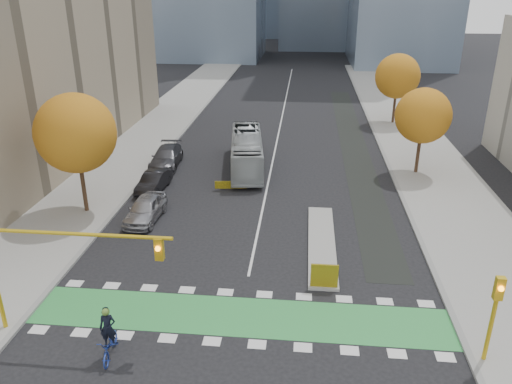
% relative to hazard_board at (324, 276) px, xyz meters
% --- Properties ---
extents(ground, '(300.00, 300.00, 0.00)m').
position_rel_hazard_board_xyz_m(ground, '(-4.00, -4.20, -0.80)').
color(ground, black).
rests_on(ground, ground).
extents(sidewalk_west, '(7.00, 120.00, 0.15)m').
position_rel_hazard_board_xyz_m(sidewalk_west, '(-17.50, 15.80, -0.73)').
color(sidewalk_west, gray).
rests_on(sidewalk_west, ground).
extents(sidewalk_east, '(7.00, 120.00, 0.15)m').
position_rel_hazard_board_xyz_m(sidewalk_east, '(9.50, 15.80, -0.73)').
color(sidewalk_east, gray).
rests_on(sidewalk_east, ground).
extents(curb_west, '(0.30, 120.00, 0.16)m').
position_rel_hazard_board_xyz_m(curb_west, '(-14.00, 15.80, -0.73)').
color(curb_west, gray).
rests_on(curb_west, ground).
extents(curb_east, '(0.30, 120.00, 0.16)m').
position_rel_hazard_board_xyz_m(curb_east, '(6.00, 15.80, -0.73)').
color(curb_east, gray).
rests_on(curb_east, ground).
extents(bike_crossing, '(20.00, 3.00, 0.01)m').
position_rel_hazard_board_xyz_m(bike_crossing, '(-4.00, -2.70, -0.79)').
color(bike_crossing, green).
rests_on(bike_crossing, ground).
extents(centre_line, '(0.15, 70.00, 0.01)m').
position_rel_hazard_board_xyz_m(centre_line, '(-4.00, 35.80, -0.80)').
color(centre_line, silver).
rests_on(centre_line, ground).
extents(bike_lane_paint, '(2.50, 50.00, 0.01)m').
position_rel_hazard_board_xyz_m(bike_lane_paint, '(3.50, 25.80, -0.80)').
color(bike_lane_paint, black).
rests_on(bike_lane_paint, ground).
extents(median_island, '(1.60, 10.00, 0.16)m').
position_rel_hazard_board_xyz_m(median_island, '(0.00, 4.80, -0.72)').
color(median_island, gray).
rests_on(median_island, ground).
extents(hazard_board, '(1.40, 0.12, 1.30)m').
position_rel_hazard_board_xyz_m(hazard_board, '(0.00, 0.00, 0.00)').
color(hazard_board, yellow).
rests_on(hazard_board, median_island).
extents(tree_west, '(5.20, 5.20, 8.22)m').
position_rel_hazard_board_xyz_m(tree_west, '(-16.00, 7.80, 4.82)').
color(tree_west, '#332114').
rests_on(tree_west, ground).
extents(tree_east_near, '(4.40, 4.40, 7.08)m').
position_rel_hazard_board_xyz_m(tree_east_near, '(8.00, 17.80, 4.06)').
color(tree_east_near, '#332114').
rests_on(tree_east_near, ground).
extents(tree_east_far, '(4.80, 4.80, 7.65)m').
position_rel_hazard_board_xyz_m(tree_east_far, '(8.50, 33.80, 4.44)').
color(tree_east_far, '#332114').
rests_on(tree_east_far, ground).
extents(traffic_signal_west, '(8.53, 0.56, 5.20)m').
position_rel_hazard_board_xyz_m(traffic_signal_west, '(-11.93, -4.71, 3.23)').
color(traffic_signal_west, '#BF9914').
rests_on(traffic_signal_west, ground).
extents(traffic_signal_east, '(0.35, 0.43, 4.10)m').
position_rel_hazard_board_xyz_m(traffic_signal_east, '(6.50, -4.71, 1.93)').
color(traffic_signal_east, '#BF9914').
rests_on(traffic_signal_east, ground).
extents(cyclist, '(0.98, 2.16, 2.40)m').
position_rel_hazard_board_xyz_m(cyclist, '(-9.06, -5.93, 0.00)').
color(cyclist, '#213798').
rests_on(cyclist, ground).
extents(bus, '(3.80, 10.85, 2.96)m').
position_rel_hazard_board_xyz_m(bus, '(-6.07, 17.73, 0.68)').
color(bus, '#AAB0B1').
rests_on(bus, ground).
extents(parked_car_a, '(2.09, 4.75, 1.59)m').
position_rel_hazard_board_xyz_m(parked_car_a, '(-11.57, 7.03, -0.00)').
color(parked_car_a, '#9C9BA1').
rests_on(parked_car_a, ground).
extents(parked_car_b, '(1.86, 4.44, 1.43)m').
position_rel_hazard_board_xyz_m(parked_car_b, '(-12.50, 12.03, -0.09)').
color(parked_car_b, black).
rests_on(parked_car_b, ground).
extents(parked_car_c, '(2.57, 5.64, 1.60)m').
position_rel_hazard_board_xyz_m(parked_car_c, '(-13.00, 17.50, 0.00)').
color(parked_car_c, '#48474C').
rests_on(parked_car_c, ground).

